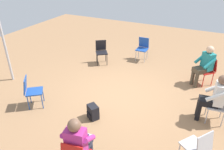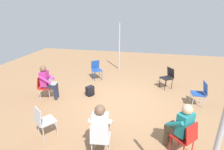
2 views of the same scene
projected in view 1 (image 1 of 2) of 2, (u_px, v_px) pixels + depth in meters
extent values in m
plane|color=#99704C|center=(122.00, 96.00, 6.20)|extent=(15.00, 15.00, 0.00)
cube|color=#1E4799|center=(34.00, 91.00, 5.60)|extent=(0.56, 0.56, 0.03)
cylinder|color=#1E4799|center=(43.00, 94.00, 5.88)|extent=(0.02, 0.02, 0.42)
cylinder|color=#1E4799|center=(42.00, 102.00, 5.59)|extent=(0.02, 0.02, 0.42)
cylinder|color=#1E4799|center=(30.00, 96.00, 5.82)|extent=(0.02, 0.02, 0.42)
cylinder|color=#1E4799|center=(28.00, 103.00, 5.53)|extent=(0.02, 0.02, 0.42)
cube|color=#1E4799|center=(25.00, 85.00, 5.46)|extent=(0.31, 0.36, 0.40)
cube|color=#B7B7BC|center=(194.00, 146.00, 3.99)|extent=(0.56, 0.56, 0.03)
cylinder|color=#B7B7BC|center=(192.00, 145.00, 4.30)|extent=(0.02, 0.02, 0.42)
cube|color=#B7B7BC|center=(205.00, 144.00, 3.74)|extent=(0.30, 0.36, 0.40)
cube|color=black|center=(102.00, 53.00, 7.85)|extent=(0.56, 0.56, 0.03)
cylinder|color=black|center=(107.00, 60.00, 7.84)|extent=(0.02, 0.02, 0.42)
cylinder|color=black|center=(98.00, 61.00, 7.79)|extent=(0.02, 0.02, 0.42)
cylinder|color=black|center=(106.00, 56.00, 8.13)|extent=(0.02, 0.02, 0.42)
cylinder|color=black|center=(97.00, 57.00, 8.08)|extent=(0.02, 0.02, 0.42)
cube|color=black|center=(101.00, 45.00, 7.91)|extent=(0.36, 0.29, 0.40)
cube|color=#1E4799|center=(142.00, 49.00, 8.12)|extent=(0.41, 0.41, 0.03)
cylinder|color=#B7B7BC|center=(145.00, 57.00, 8.03)|extent=(0.02, 0.02, 0.42)
cylinder|color=#B7B7BC|center=(136.00, 56.00, 8.15)|extent=(0.02, 0.02, 0.42)
cylinder|color=#B7B7BC|center=(147.00, 54.00, 8.30)|extent=(0.02, 0.02, 0.42)
cylinder|color=#B7B7BC|center=(139.00, 53.00, 8.42)|extent=(0.02, 0.02, 0.42)
cube|color=#1E4799|center=(144.00, 42.00, 8.17)|extent=(0.38, 0.10, 0.40)
cube|color=#B7B7BC|center=(216.00, 106.00, 5.05)|extent=(0.44, 0.44, 0.03)
cylinder|color=#B7B7BC|center=(207.00, 116.00, 5.07)|extent=(0.02, 0.02, 0.42)
cylinder|color=#B7B7BC|center=(206.00, 108.00, 5.35)|extent=(0.02, 0.02, 0.42)
cylinder|color=#B7B7BC|center=(223.00, 120.00, 4.97)|extent=(0.02, 0.02, 0.42)
cylinder|color=#B7B7BC|center=(221.00, 111.00, 5.25)|extent=(0.02, 0.02, 0.42)
cube|color=red|center=(205.00, 71.00, 6.58)|extent=(0.57, 0.57, 0.03)
cylinder|color=red|center=(203.00, 81.00, 6.50)|extent=(0.02, 0.02, 0.42)
cylinder|color=red|center=(196.00, 76.00, 6.78)|extent=(0.02, 0.02, 0.42)
cylinder|color=red|center=(212.00, 79.00, 6.60)|extent=(0.02, 0.02, 0.42)
cylinder|color=red|center=(205.00, 74.00, 6.88)|extent=(0.02, 0.02, 0.42)
cube|color=red|center=(212.00, 64.00, 6.54)|extent=(0.34, 0.33, 0.40)
cylinder|color=#23283D|center=(82.00, 148.00, 4.21)|extent=(0.11, 0.11, 0.45)
cylinder|color=#23283D|center=(90.00, 150.00, 4.17)|extent=(0.11, 0.11, 0.45)
cube|color=#23283D|center=(81.00, 145.00, 3.91)|extent=(0.37, 0.47, 0.14)
cube|color=#B22D84|center=(76.00, 142.00, 3.63)|extent=(0.37, 0.28, 0.52)
sphere|color=brown|center=(74.00, 125.00, 3.45)|extent=(0.22, 0.22, 0.22)
cylinder|color=#B22D84|center=(68.00, 134.00, 3.75)|extent=(0.16, 0.41, 0.31)
cylinder|color=#B22D84|center=(89.00, 139.00, 3.65)|extent=(0.16, 0.41, 0.31)
cube|color=#9EA0A5|center=(84.00, 137.00, 3.97)|extent=(0.33, 0.27, 0.02)
cube|color=#B2D1F2|center=(81.00, 137.00, 3.82)|extent=(0.30, 0.10, 0.20)
cylinder|color=black|center=(198.00, 112.00, 5.18)|extent=(0.11, 0.11, 0.45)
cylinder|color=black|center=(198.00, 108.00, 5.33)|extent=(0.11, 0.11, 0.45)
cube|color=black|center=(208.00, 102.00, 5.07)|extent=(0.45, 0.35, 0.14)
cube|color=silver|center=(220.00, 94.00, 4.89)|extent=(0.26, 0.36, 0.52)
sphere|color=brown|center=(224.00, 80.00, 4.72)|extent=(0.22, 0.22, 0.22)
cylinder|color=silver|center=(216.00, 97.00, 4.74)|extent=(0.40, 0.13, 0.31)
cylinder|color=silver|center=(215.00, 88.00, 5.08)|extent=(0.40, 0.13, 0.31)
cylinder|color=#4C4233|center=(196.00, 81.00, 6.50)|extent=(0.11, 0.11, 0.45)
cylinder|color=#4C4233|center=(192.00, 78.00, 6.65)|extent=(0.11, 0.11, 0.45)
cube|color=#4C4233|center=(201.00, 70.00, 6.49)|extent=(0.51, 0.51, 0.14)
cube|color=teal|center=(208.00, 61.00, 6.42)|extent=(0.40, 0.40, 0.52)
sphere|color=#DBAD89|center=(210.00, 50.00, 6.25)|extent=(0.22, 0.22, 0.22)
cylinder|color=teal|center=(210.00, 64.00, 6.22)|extent=(0.34, 0.34, 0.31)
cylinder|color=teal|center=(201.00, 58.00, 6.55)|extent=(0.34, 0.34, 0.31)
cube|color=black|center=(93.00, 112.00, 5.27)|extent=(0.34, 0.32, 0.36)
cube|color=black|center=(93.00, 114.00, 5.31)|extent=(0.30, 0.32, 0.16)
cylinder|color=#B2B2B7|center=(4.00, 44.00, 6.44)|extent=(0.07, 0.07, 2.41)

